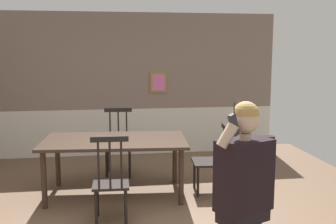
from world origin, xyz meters
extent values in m
plane|color=brown|center=(0.00, 0.00, 0.00)|extent=(7.14, 7.14, 0.00)
cube|color=gray|center=(0.00, 3.24, 1.77)|extent=(5.90, 0.12, 1.79)
cube|color=silver|center=(0.00, 3.25, 0.44)|extent=(5.90, 0.14, 0.88)
cube|color=silver|center=(0.00, 3.22, 0.88)|extent=(5.90, 0.05, 0.06)
cube|color=olive|center=(0.70, 3.17, 1.38)|extent=(0.32, 0.03, 0.38)
cube|color=pink|center=(0.70, 3.15, 1.38)|extent=(0.24, 0.01, 0.30)
cube|color=#38281E|center=(-0.17, 1.01, 0.76)|extent=(1.99, 1.22, 0.04)
cylinder|color=#38281E|center=(-1.06, 0.64, 0.37)|extent=(0.07, 0.07, 0.74)
cylinder|color=#38281E|center=(0.66, 0.51, 0.37)|extent=(0.07, 0.07, 0.74)
cylinder|color=#38281E|center=(-0.99, 1.51, 0.37)|extent=(0.07, 0.07, 0.74)
cylinder|color=#38281E|center=(0.72, 1.38, 0.37)|extent=(0.07, 0.07, 0.74)
cube|color=black|center=(1.14, 0.91, 0.43)|extent=(0.52, 0.52, 0.03)
cube|color=black|center=(1.36, 0.89, 0.91)|extent=(0.08, 0.48, 0.06)
cylinder|color=black|center=(1.34, 0.75, 0.70)|extent=(0.02, 0.02, 0.50)
cylinder|color=black|center=(1.36, 0.89, 0.70)|extent=(0.02, 0.02, 0.50)
cylinder|color=black|center=(1.37, 1.04, 0.70)|extent=(0.02, 0.02, 0.50)
cylinder|color=black|center=(0.93, 0.74, 0.21)|extent=(0.04, 0.04, 0.42)
cylinder|color=black|center=(0.97, 1.12, 0.21)|extent=(0.04, 0.04, 0.42)
cylinder|color=black|center=(1.31, 0.71, 0.21)|extent=(0.04, 0.04, 0.42)
cylinder|color=black|center=(1.35, 1.08, 0.21)|extent=(0.04, 0.04, 0.42)
cube|color=black|center=(-0.10, 1.90, 0.46)|extent=(0.47, 0.47, 0.03)
cube|color=black|center=(-0.09, 2.10, 1.02)|extent=(0.45, 0.07, 0.06)
cylinder|color=black|center=(0.04, 2.09, 0.76)|extent=(0.02, 0.02, 0.57)
cylinder|color=black|center=(-0.09, 2.10, 0.76)|extent=(0.02, 0.02, 0.57)
cylinder|color=black|center=(-0.22, 2.10, 0.76)|extent=(0.02, 0.02, 0.57)
cylinder|color=black|center=(0.07, 1.71, 0.22)|extent=(0.04, 0.04, 0.45)
cylinder|color=black|center=(-0.29, 1.73, 0.22)|extent=(0.04, 0.04, 0.45)
cylinder|color=black|center=(0.09, 2.06, 0.22)|extent=(0.04, 0.04, 0.45)
cylinder|color=black|center=(-0.27, 2.08, 0.22)|extent=(0.04, 0.04, 0.45)
cube|color=black|center=(-0.23, 0.12, 0.45)|extent=(0.42, 0.42, 0.03)
cube|color=black|center=(-0.24, -0.06, 1.02)|extent=(0.41, 0.05, 0.06)
cylinder|color=black|center=(-0.36, -0.06, 0.76)|extent=(0.02, 0.02, 0.58)
cylinder|color=black|center=(-0.24, -0.06, 0.76)|extent=(0.02, 0.02, 0.58)
cylinder|color=black|center=(-0.11, -0.07, 0.76)|extent=(0.02, 0.02, 0.58)
cylinder|color=black|center=(-0.39, 0.29, 0.22)|extent=(0.04, 0.04, 0.43)
cylinder|color=black|center=(-0.06, 0.28, 0.22)|extent=(0.04, 0.04, 0.43)
cylinder|color=black|center=(-0.40, -0.04, 0.22)|extent=(0.04, 0.04, 0.43)
cylinder|color=black|center=(-0.07, -0.05, 0.22)|extent=(0.04, 0.04, 0.43)
cube|color=black|center=(0.75, -1.58, 0.74)|extent=(0.43, 0.35, 0.12)
cube|color=black|center=(0.75, -1.58, 1.04)|extent=(0.47, 0.38, 0.54)
cylinder|color=black|center=(0.98, -1.47, 1.05)|extent=(0.09, 0.09, 0.52)
cylinder|color=beige|center=(0.59, -1.67, 1.37)|extent=(0.17, 0.10, 0.19)
cylinder|color=beige|center=(0.75, -1.58, 1.33)|extent=(0.09, 0.09, 0.05)
sphere|color=beige|center=(0.75, -1.58, 1.46)|extent=(0.21, 0.21, 0.21)
sphere|color=tan|center=(0.75, -1.58, 1.50)|extent=(0.20, 0.20, 0.20)
cube|color=#2D2D33|center=(0.63, -1.67, 1.44)|extent=(0.10, 0.07, 0.17)
cylinder|color=black|center=(0.63, -1.67, 1.56)|extent=(0.01, 0.01, 0.08)
camera|label=1|loc=(-0.24, -4.37, 1.96)|focal=43.05mm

